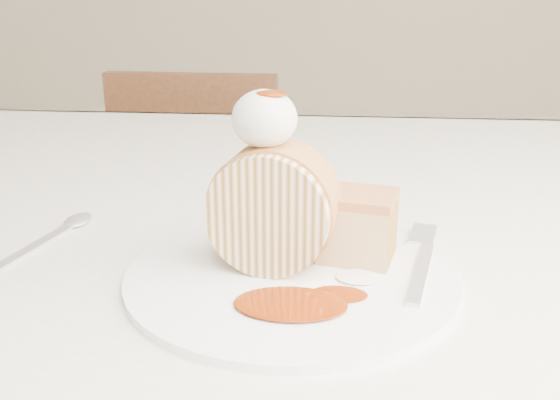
{
  "coord_description": "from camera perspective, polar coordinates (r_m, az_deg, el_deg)",
  "views": [
    {
      "loc": [
        0.05,
        -0.49,
        0.98
      ],
      "look_at": [
        0.0,
        -0.02,
        0.81
      ],
      "focal_mm": 40.0,
      "sensor_mm": 36.0,
      "label": 1
    }
  ],
  "objects": [
    {
      "name": "table",
      "position": [
        0.76,
        1.39,
        -5.55
      ],
      "size": [
        1.4,
        0.9,
        0.75
      ],
      "color": "beige",
      "rests_on": "ground"
    },
    {
      "name": "chair_far",
      "position": [
        1.54,
        -6.77,
        -0.82
      ],
      "size": [
        0.39,
        0.39,
        0.8
      ],
      "rotation": [
        0.0,
        0.0,
        3.11
      ],
      "color": "brown",
      "rests_on": "ground"
    },
    {
      "name": "plate",
      "position": [
        0.51,
        1.02,
        -6.89
      ],
      "size": [
        0.32,
        0.32,
        0.01
      ],
      "primitive_type": "cylinder",
      "rotation": [
        0.0,
        0.0,
        -0.23
      ],
      "color": "white",
      "rests_on": "table"
    },
    {
      "name": "roulade_slice",
      "position": [
        0.5,
        -0.67,
        -0.78
      ],
      "size": [
        0.11,
        0.07,
        0.1
      ],
      "primitive_type": "cylinder",
      "rotation": [
        1.57,
        0.0,
        -0.15
      ],
      "color": "beige",
      "rests_on": "plate"
    },
    {
      "name": "cake_chunk",
      "position": [
        0.53,
        7.12,
        -2.71
      ],
      "size": [
        0.07,
        0.07,
        0.05
      ],
      "primitive_type": "cube",
      "rotation": [
        0.0,
        0.0,
        -0.23
      ],
      "color": "#C6894B",
      "rests_on": "plate"
    },
    {
      "name": "whipped_cream",
      "position": [
        0.49,
        -1.43,
        7.45
      ],
      "size": [
        0.05,
        0.05,
        0.05
      ],
      "primitive_type": "ellipsoid",
      "color": "white",
      "rests_on": "roulade_slice"
    },
    {
      "name": "caramel_drizzle",
      "position": [
        0.48,
        -0.9,
        10.35
      ],
      "size": [
        0.03,
        0.02,
        0.01
      ],
      "primitive_type": "ellipsoid",
      "color": "#752304",
      "rests_on": "whipped_cream"
    },
    {
      "name": "caramel_pool",
      "position": [
        0.46,
        0.96,
        -9.45
      ],
      "size": [
        0.09,
        0.07,
        0.0
      ],
      "primitive_type": null,
      "rotation": [
        0.0,
        0.0,
        -0.23
      ],
      "color": "#752304",
      "rests_on": "plate"
    },
    {
      "name": "fork",
      "position": [
        0.52,
        12.75,
        -6.47
      ],
      "size": [
        0.06,
        0.16,
        0.0
      ],
      "primitive_type": "cube",
      "rotation": [
        0.0,
        0.0,
        -0.22
      ],
      "color": "silver",
      "rests_on": "plate"
    },
    {
      "name": "spoon",
      "position": [
        0.6,
        -22.06,
        -4.33
      ],
      "size": [
        0.05,
        0.15,
        0.0
      ],
      "primitive_type": "cube",
      "rotation": [
        0.0,
        0.0,
        -0.21
      ],
      "color": "silver",
      "rests_on": "table"
    }
  ]
}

